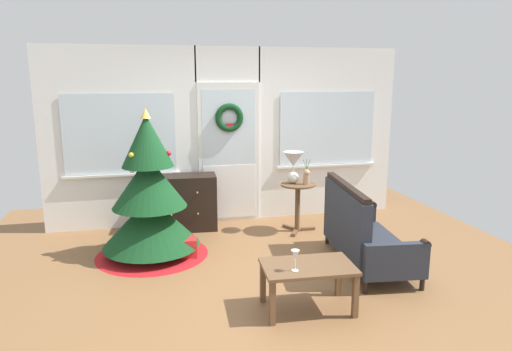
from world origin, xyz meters
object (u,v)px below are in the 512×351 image
Objects in this scene: christmas_tree at (150,203)px; dresser_cabinet at (184,202)px; coffee_table at (308,272)px; gift_box at (186,248)px; flower_vase at (306,176)px; side_table at (298,198)px; table_lamp at (293,163)px; wine_glass at (295,256)px; settee_sofa at (361,233)px.

christmas_tree is 1.92× the size of dresser_cabinet.
christmas_tree is 2.23m from coffee_table.
flower_vase is at bearing 18.09° from gift_box.
side_table is 0.34m from flower_vase.
side_table is 0.79× the size of coffee_table.
christmas_tree is 2.02m from table_lamp.
dresser_cabinet is 1.35× the size of side_table.
dresser_cabinet is 1.06× the size of coffee_table.
christmas_tree is at bearing 128.67° from coffee_table.
christmas_tree is 2.20m from wine_glass.
side_table is at bearing 21.03° from gift_box.
table_lamp is at bearing 106.26° from settee_sofa.
settee_sofa is 1.51m from table_lamp.
flower_vase is 2.25m from coffee_table.
settee_sofa is 2.06m from gift_box.
christmas_tree is at bearing -117.97° from dresser_cabinet.
side_table is 0.49m from table_lamp.
flower_vase is at bearing 71.08° from coffee_table.
flower_vase is (0.16, -0.10, -0.17)m from table_lamp.
dresser_cabinet is at bearing 62.03° from christmas_tree.
flower_vase reaches higher than settee_sofa.
christmas_tree reaches higher than side_table.
table_lamp is at bearing 75.74° from coffee_table.
gift_box is at bearing 160.63° from settee_sofa.
side_table is at bearing 11.97° from christmas_tree.
coffee_table is at bearing -57.28° from gift_box.
christmas_tree reaches higher than table_lamp.
christmas_tree is 0.69m from gift_box.
dresser_cabinet is 1.60m from side_table.
flower_vase is 1.79× the size of wine_glass.
coffee_table is 4.46× the size of wine_glass.
flower_vase is at bearing -32.01° from table_lamp.
flower_vase reaches higher than wine_glass.
gift_box is at bearing -156.96° from table_lamp.
settee_sofa is at bearing -43.44° from dresser_cabinet.
christmas_tree is 2.14m from flower_vase.
christmas_tree is 1.10× the size of settee_sofa.
settee_sofa is at bearing 42.11° from coffee_table.
side_table is at bearing -16.86° from dresser_cabinet.
christmas_tree is at bearing 159.47° from settee_sofa.
flower_vase is 0.40× the size of coffee_table.
table_lamp reaches higher than wine_glass.
dresser_cabinet is 2.10× the size of table_lamp.
flower_vase reaches higher than gift_box.
settee_sofa is 8.28× the size of wine_glass.
wine_glass reaches higher than coffee_table.
side_table is 1.55× the size of table_lamp.
side_table is 2.86× the size of gift_box.
settee_sofa is at bearing -75.73° from side_table.
table_lamp reaches higher than settee_sofa.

